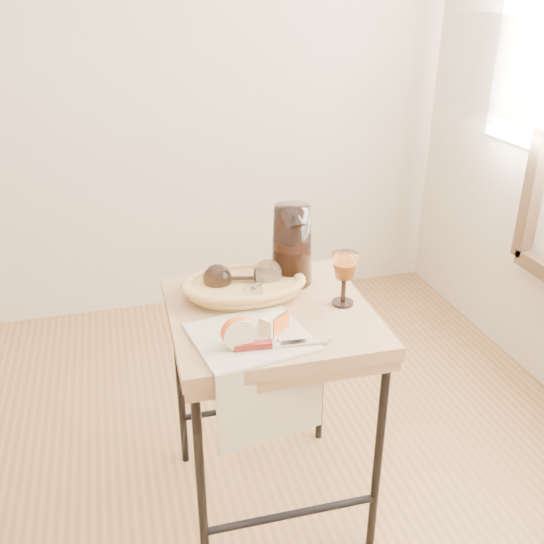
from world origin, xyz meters
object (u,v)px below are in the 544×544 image
object	(u,v)px
tea_towel	(250,336)
pitcher	(292,245)
table_knife	(279,343)
goblet_lying_a	(234,278)
wine_goblet	(344,279)
apple_half	(238,331)
bread_basket	(244,288)
side_table	(270,411)
goblet_lying_b	(261,280)

from	to	relation	value
tea_towel	pitcher	world-z (taller)	pitcher
table_knife	goblet_lying_a	bearing A→B (deg)	104.13
wine_goblet	apple_half	size ratio (longest dim) A/B	1.78
bread_basket	goblet_lying_a	distance (m)	0.04
wine_goblet	table_knife	distance (m)	0.29
goblet_lying_a	wine_goblet	size ratio (longest dim) A/B	0.87
side_table	wine_goblet	xyz separation A→B (m)	(0.20, -0.02, 0.42)
side_table	goblet_lying_a	size ratio (longest dim) A/B	5.19
wine_goblet	side_table	bearing A→B (deg)	173.22
tea_towel	apple_half	world-z (taller)	apple_half
side_table	goblet_lying_a	xyz separation A→B (m)	(-0.08, 0.11, 0.40)
bread_basket	goblet_lying_b	xyz separation A→B (m)	(0.05, -0.02, 0.03)
wine_goblet	goblet_lying_a	bearing A→B (deg)	154.91
tea_towel	goblet_lying_b	bearing A→B (deg)	58.96
side_table	tea_towel	bearing A→B (deg)	-123.76
goblet_lying_b	wine_goblet	xyz separation A→B (m)	(0.20, -0.10, 0.02)
wine_goblet	goblet_lying_b	bearing A→B (deg)	154.41
side_table	table_knife	world-z (taller)	table_knife
apple_half	bread_basket	bearing A→B (deg)	69.96
tea_towel	goblet_lying_b	size ratio (longest dim) A/B	2.06
goblet_lying_a	goblet_lying_b	xyz separation A→B (m)	(0.07, -0.03, 0.00)
tea_towel	apple_half	size ratio (longest dim) A/B	3.24
wine_goblet	table_knife	size ratio (longest dim) A/B	0.65
apple_half	table_knife	bearing A→B (deg)	-20.26
wine_goblet	apple_half	distance (m)	0.36
bread_basket	goblet_lying_b	size ratio (longest dim) A/B	2.30
tea_towel	table_knife	size ratio (longest dim) A/B	1.19
tea_towel	wine_goblet	size ratio (longest dim) A/B	1.82
side_table	tea_towel	xyz separation A→B (m)	(-0.09, -0.13, 0.35)
bread_basket	side_table	bearing A→B (deg)	-57.12
side_table	wine_goblet	world-z (taller)	wine_goblet
tea_towel	goblet_lying_a	distance (m)	0.24
pitcher	apple_half	size ratio (longest dim) A/B	3.22
apple_half	wine_goblet	bearing A→B (deg)	19.79
tea_towel	side_table	bearing A→B (deg)	46.99
pitcher	tea_towel	bearing A→B (deg)	-129.33
goblet_lying_b	bread_basket	bearing A→B (deg)	105.19
tea_towel	wine_goblet	distance (m)	0.31
wine_goblet	tea_towel	bearing A→B (deg)	-159.96
tea_towel	table_knife	xyz separation A→B (m)	(0.06, -0.07, 0.01)
goblet_lying_b	apple_half	xyz separation A→B (m)	(-0.12, -0.24, -0.01)
wine_goblet	pitcher	bearing A→B (deg)	119.26
tea_towel	bread_basket	world-z (taller)	bread_basket
goblet_lying_b	apple_half	size ratio (longest dim) A/B	1.57
tea_towel	pitcher	bearing A→B (deg)	46.18
wine_goblet	bread_basket	bearing A→B (deg)	155.08
pitcher	goblet_lying_a	bearing A→B (deg)	-171.85
goblet_lying_b	apple_half	distance (m)	0.27
bread_basket	table_knife	bearing A→B (deg)	-81.60
side_table	goblet_lying_b	distance (m)	0.40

